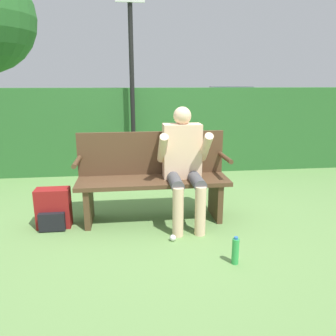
% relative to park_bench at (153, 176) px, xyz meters
% --- Properties ---
extents(ground_plane, '(40.00, 40.00, 0.00)m').
position_rel_park_bench_xyz_m(ground_plane, '(0.00, -0.07, -0.49)').
color(ground_plane, '#668E4C').
extents(hedge_back, '(12.00, 0.54, 1.42)m').
position_rel_park_bench_xyz_m(hedge_back, '(0.00, 2.12, 0.22)').
color(hedge_back, '#2D662D').
rests_on(hedge_back, ground).
extents(park_bench, '(1.65, 0.48, 0.97)m').
position_rel_park_bench_xyz_m(park_bench, '(0.00, 0.00, 0.00)').
color(park_bench, '#513823').
rests_on(park_bench, ground).
extents(person_seated, '(0.55, 0.64, 1.25)m').
position_rel_park_bench_xyz_m(person_seated, '(0.32, -0.14, 0.21)').
color(person_seated, beige).
rests_on(person_seated, ground).
extents(backpack, '(0.35, 0.25, 0.42)m').
position_rel_park_bench_xyz_m(backpack, '(-1.07, -0.14, -0.28)').
color(backpack, maroon).
rests_on(backpack, ground).
extents(water_bottle, '(0.06, 0.06, 0.25)m').
position_rel_park_bench_xyz_m(water_bottle, '(0.61, -1.08, -0.37)').
color(water_bottle, green).
rests_on(water_bottle, ground).
extents(signpost, '(0.43, 0.09, 2.89)m').
position_rel_park_bench_xyz_m(signpost, '(-0.17, 1.69, 1.14)').
color(signpost, black).
rests_on(signpost, ground).
extents(parked_car, '(4.08, 2.17, 1.32)m').
position_rel_park_bench_xyz_m(parked_car, '(4.80, 12.48, 0.15)').
color(parked_car, maroon).
rests_on(parked_car, ground).
extents(litter_crumple, '(0.06, 0.06, 0.06)m').
position_rel_park_bench_xyz_m(litter_crumple, '(0.14, -0.61, -0.45)').
color(litter_crumple, silver).
rests_on(litter_crumple, ground).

